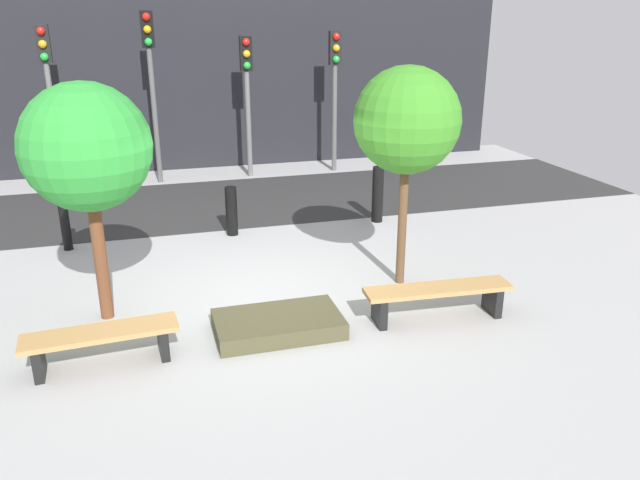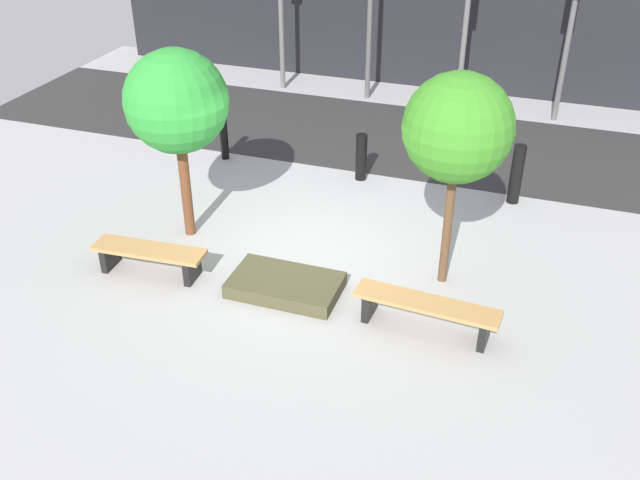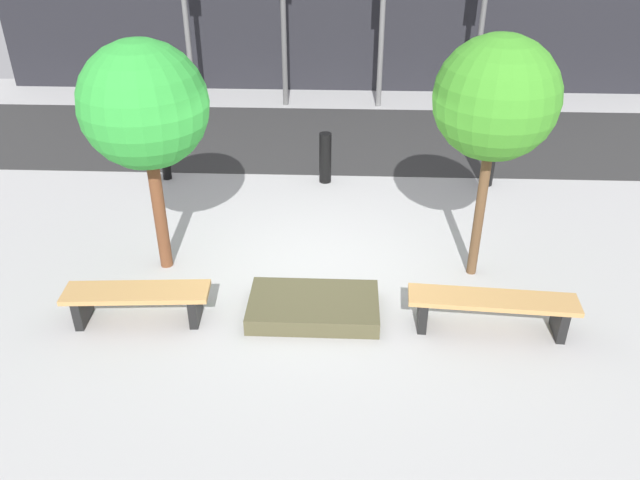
% 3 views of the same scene
% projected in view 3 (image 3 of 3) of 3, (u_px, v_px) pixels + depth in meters
% --- Properties ---
extents(ground_plane, '(18.00, 18.00, 0.00)m').
position_uv_depth(ground_plane, '(317.00, 272.00, 8.39)').
color(ground_plane, '#A7A7A7').
extents(road_strip, '(18.00, 3.70, 0.01)m').
position_uv_depth(road_strip, '(329.00, 138.00, 12.71)').
color(road_strip, '#2E2E2E').
rests_on(road_strip, ground).
extents(bench_left, '(1.72, 0.55, 0.42)m').
position_uv_depth(bench_left, '(137.00, 299.00, 7.33)').
color(bench_left, black).
rests_on(bench_left, ground).
extents(bench_right, '(1.95, 0.53, 0.45)m').
position_uv_depth(bench_right, '(492.00, 306.00, 7.17)').
color(bench_right, black).
rests_on(bench_right, ground).
extents(planter_bed, '(1.56, 0.92, 0.21)m').
position_uv_depth(planter_bed, '(314.00, 307.00, 7.53)').
color(planter_bed, '#4A462D').
rests_on(planter_bed, ground).
extents(tree_behind_left_bench, '(1.56, 1.56, 3.03)m').
position_uv_depth(tree_behind_left_bench, '(144.00, 106.00, 7.42)').
color(tree_behind_left_bench, brown).
rests_on(tree_behind_left_bench, ground).
extents(tree_behind_right_bench, '(1.47, 1.47, 3.13)m').
position_uv_depth(tree_behind_right_bench, '(496.00, 99.00, 7.19)').
color(tree_behind_right_bench, brown).
rests_on(tree_behind_right_bench, ground).
extents(bollard_far_left, '(0.15, 0.15, 0.86)m').
position_uv_depth(bollard_far_left, '(165.00, 156.00, 10.79)').
color(bollard_far_left, black).
rests_on(bollard_far_left, ground).
extents(bollard_left, '(0.21, 0.21, 0.88)m').
position_uv_depth(bollard_left, '(325.00, 158.00, 10.68)').
color(bollard_left, black).
rests_on(bollard_left, ground).
extents(bollard_center, '(0.21, 0.21, 1.07)m').
position_uv_depth(bollard_center, '(490.00, 156.00, 10.52)').
color(bollard_center, black).
rests_on(bollard_center, ground).
extents(traffic_light_mid_east, '(0.28, 0.27, 3.29)m').
position_uv_depth(traffic_light_mid_east, '(383.00, 2.00, 13.37)').
color(traffic_light_mid_east, slate).
rests_on(traffic_light_mid_east, ground).
extents(traffic_light_east, '(0.28, 0.27, 3.39)m').
position_uv_depth(traffic_light_east, '(485.00, 0.00, 13.25)').
color(traffic_light_east, '#585858').
rests_on(traffic_light_east, ground).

